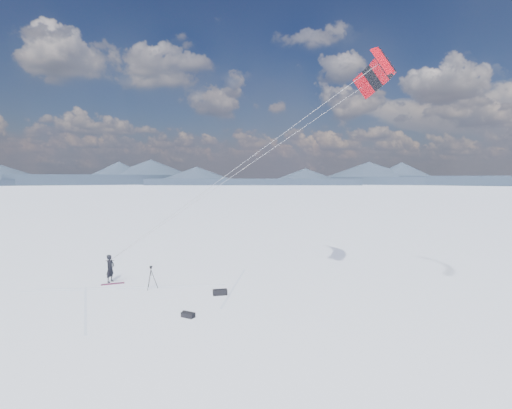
% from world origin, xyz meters
% --- Properties ---
extents(ground, '(1800.00, 1800.00, 0.00)m').
position_xyz_m(ground, '(0.00, 0.00, 0.00)').
color(ground, white).
extents(horizon_hills, '(704.00, 704.42, 10.32)m').
position_xyz_m(horizon_hills, '(-0.00, -0.00, 4.53)').
color(horizon_hills, black).
rests_on(horizon_hills, ground).
extents(snow_tracks, '(13.93, 9.84, 0.01)m').
position_xyz_m(snow_tracks, '(-1.98, 0.09, 0.00)').
color(snow_tracks, silver).
rests_on(snow_tracks, ground).
extents(snowkiter, '(0.48, 0.67, 1.71)m').
position_xyz_m(snowkiter, '(-3.45, 1.91, 0.00)').
color(snowkiter, black).
rests_on(snowkiter, ground).
extents(snowboard, '(1.28, 0.89, 0.04)m').
position_xyz_m(snowboard, '(-3.08, 1.53, 0.02)').
color(snowboard, maroon).
rests_on(snowboard, ground).
extents(tripod, '(0.68, 0.65, 1.35)m').
position_xyz_m(tripod, '(-0.35, 0.99, 0.87)').
color(tripod, black).
rests_on(tripod, ground).
extents(gear_bag_a, '(0.86, 0.62, 0.35)m').
position_xyz_m(gear_bag_a, '(3.90, 0.50, 0.16)').
color(gear_bag_a, black).
rests_on(gear_bag_a, ground).
extents(gear_bag_b, '(0.68, 0.48, 0.28)m').
position_xyz_m(gear_bag_b, '(3.25, -2.92, 0.12)').
color(gear_bag_b, black).
rests_on(gear_bag_b, ground).
extents(power_kite, '(16.92, 5.74, 11.87)m').
position_xyz_m(power_kite, '(12.30, 2.61, 12.28)').
color(power_kite, red).
rests_on(power_kite, ground).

